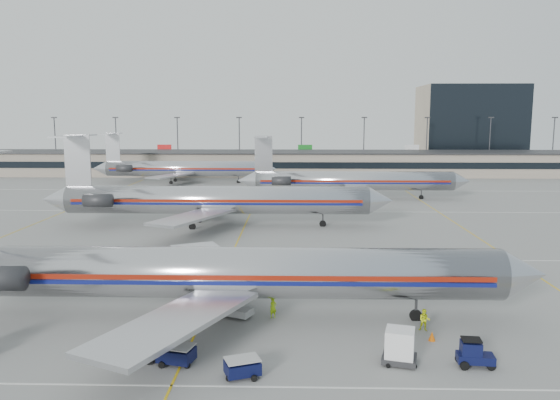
{
  "coord_description": "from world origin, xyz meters",
  "views": [
    {
      "loc": [
        6.81,
        -46.49,
        14.82
      ],
      "look_at": [
        5.07,
        22.43,
        4.5
      ],
      "focal_mm": 35.0,
      "sensor_mm": 36.0,
      "label": 1
    }
  ],
  "objects_px": {
    "tug_center": "(137,350)",
    "belt_loader": "(229,307)",
    "jet_second_row": "(210,200)",
    "uld_container": "(400,346)",
    "jet_foreground": "(210,272)"
  },
  "relations": [
    {
      "from": "tug_center",
      "to": "belt_loader",
      "type": "bearing_deg",
      "value": 49.01
    },
    {
      "from": "jet_second_row",
      "to": "tug_center",
      "type": "bearing_deg",
      "value": -87.36
    },
    {
      "from": "tug_center",
      "to": "uld_container",
      "type": "distance_m",
      "value": 16.1
    },
    {
      "from": "jet_foreground",
      "to": "belt_loader",
      "type": "relative_size",
      "value": 10.21
    },
    {
      "from": "uld_container",
      "to": "belt_loader",
      "type": "bearing_deg",
      "value": 160.05
    },
    {
      "from": "jet_foreground",
      "to": "uld_container",
      "type": "height_order",
      "value": "jet_foreground"
    },
    {
      "from": "tug_center",
      "to": "uld_container",
      "type": "height_order",
      "value": "uld_container"
    },
    {
      "from": "jet_second_row",
      "to": "uld_container",
      "type": "xyz_separation_m",
      "value": [
        18.07,
        -42.72,
        -2.62
      ]
    },
    {
      "from": "jet_foreground",
      "to": "tug_center",
      "type": "xyz_separation_m",
      "value": [
        -3.42,
        -7.35,
        -2.89
      ]
    },
    {
      "from": "tug_center",
      "to": "jet_foreground",
      "type": "bearing_deg",
      "value": 54.64
    },
    {
      "from": "tug_center",
      "to": "uld_container",
      "type": "bearing_deg",
      "value": -9.87
    },
    {
      "from": "tug_center",
      "to": "belt_loader",
      "type": "xyz_separation_m",
      "value": [
        4.73,
        8.01,
        -0.08
      ]
    },
    {
      "from": "jet_foreground",
      "to": "jet_second_row",
      "type": "relative_size",
      "value": 0.98
    },
    {
      "from": "jet_foreground",
      "to": "jet_second_row",
      "type": "distance_m",
      "value": 35.92
    },
    {
      "from": "jet_second_row",
      "to": "tug_center",
      "type": "height_order",
      "value": "jet_second_row"
    }
  ]
}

